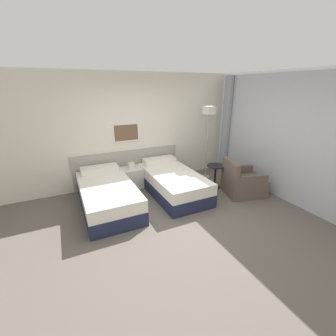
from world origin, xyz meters
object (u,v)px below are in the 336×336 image
bed_near_door (107,195)px  bed_near_window (172,182)px  floor_lamp (209,119)px  armchair (242,183)px  side_table (215,172)px  nightstand (132,177)px

bed_near_door → bed_near_window: 1.49m
floor_lamp → armchair: 1.82m
side_table → armchair: 0.68m
bed_near_door → armchair: 3.03m
nightstand → side_table: bearing=-26.3°
nightstand → bed_near_window: bearing=-44.2°
side_table → nightstand: bearing=153.7°
side_table → bed_near_window: bearing=170.7°
bed_near_window → floor_lamp: bearing=20.7°
bed_near_window → nightstand: size_ratio=3.14×
floor_lamp → side_table: bearing=-105.7°
bed_near_window → side_table: bed_near_window is taller
bed_near_window → armchair: bearing=-27.3°
bed_near_window → side_table: size_ratio=3.49×
side_table → floor_lamp: bearing=74.3°
floor_lamp → armchair: floor_lamp is taller
bed_near_window → nightstand: bearing=135.8°
bed_near_window → armchair: armchair is taller
floor_lamp → bed_near_window: bearing=-159.3°
nightstand → side_table: 2.05m
nightstand → floor_lamp: bearing=-6.9°
bed_near_window → floor_lamp: 1.90m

